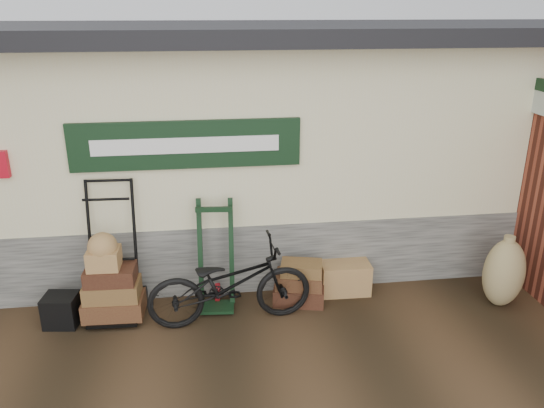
# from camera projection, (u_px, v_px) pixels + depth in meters

# --- Properties ---
(ground) EXTENTS (80.00, 80.00, 0.00)m
(ground) POSITION_uv_depth(u_px,v_px,m) (222.00, 339.00, 5.80)
(ground) COLOR black
(ground) RESTS_ON ground
(station_building) EXTENTS (14.40, 4.10, 3.20)m
(station_building) POSITION_uv_depth(u_px,v_px,m) (210.00, 137.00, 7.77)
(station_building) COLOR #4C4C47
(station_building) RESTS_ON ground
(porter_trolley) EXTENTS (0.84, 0.64, 1.63)m
(porter_trolley) POSITION_uv_depth(u_px,v_px,m) (112.00, 250.00, 6.04)
(porter_trolley) COLOR black
(porter_trolley) RESTS_ON ground
(green_barrow) EXTENTS (0.51, 0.45, 1.33)m
(green_barrow) POSITION_uv_depth(u_px,v_px,m) (216.00, 255.00, 6.24)
(green_barrow) COLOR black
(green_barrow) RESTS_ON ground
(suitcase_stack) EXTENTS (0.68, 0.52, 0.54)m
(suitcase_stack) POSITION_uv_depth(u_px,v_px,m) (299.00, 282.00, 6.44)
(suitcase_stack) COLOR #381A12
(suitcase_stack) RESTS_ON ground
(wicker_hamper) EXTENTS (0.63, 0.42, 0.40)m
(wicker_hamper) POSITION_uv_depth(u_px,v_px,m) (344.00, 277.00, 6.71)
(wicker_hamper) COLOR #955C3B
(wicker_hamper) RESTS_ON ground
(black_trunk) EXTENTS (0.41, 0.36, 0.37)m
(black_trunk) POSITION_uv_depth(u_px,v_px,m) (62.00, 310.00, 6.01)
(black_trunk) COLOR black
(black_trunk) RESTS_ON ground
(bicycle) EXTENTS (0.81, 1.91, 1.08)m
(bicycle) POSITION_uv_depth(u_px,v_px,m) (230.00, 279.00, 5.95)
(bicycle) COLOR black
(bicycle) RESTS_ON ground
(burlap_sack_left) EXTENTS (0.67, 0.62, 0.85)m
(burlap_sack_left) POSITION_uv_depth(u_px,v_px,m) (504.00, 273.00, 6.33)
(burlap_sack_left) COLOR olive
(burlap_sack_left) RESTS_ON ground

